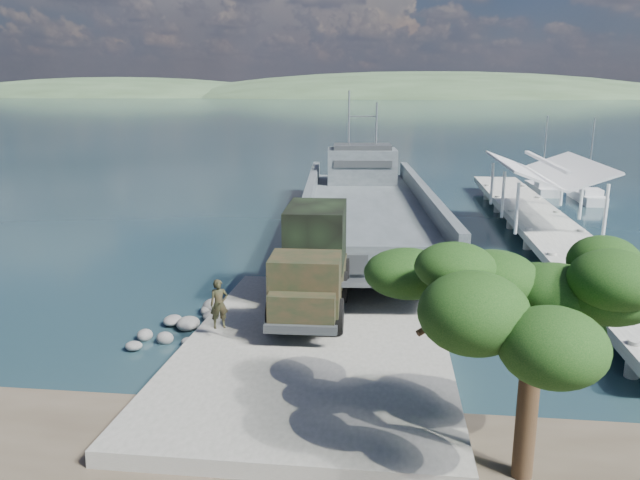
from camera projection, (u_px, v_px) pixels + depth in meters
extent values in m
plane|color=#173238|center=(320.00, 340.00, 25.42)|extent=(1400.00, 1400.00, 0.00)
cube|color=gray|center=(317.00, 344.00, 24.39)|extent=(10.00, 18.00, 0.50)
cube|color=gray|center=(547.00, 228.00, 41.10)|extent=(4.00, 44.00, 0.50)
cube|color=#424B4E|center=(366.00, 220.00, 46.14)|extent=(11.53, 30.64, 2.50)
cube|color=#424B4E|center=(310.00, 195.00, 45.81)|extent=(3.17, 29.92, 1.30)
cube|color=#424B4E|center=(424.00, 195.00, 45.58)|extent=(3.17, 29.92, 1.30)
cube|color=#424B4E|center=(379.00, 270.00, 31.56)|extent=(9.00, 1.17, 2.60)
cube|color=#424B4E|center=(362.00, 166.00, 55.18)|extent=(6.32, 4.50, 3.00)
cube|color=#303436|center=(362.00, 147.00, 54.77)|extent=(5.25, 3.61, 0.40)
cylinder|color=#9C9EA1|center=(349.00, 120.00, 54.25)|extent=(0.16, 0.16, 5.00)
cylinder|color=#9C9EA1|center=(376.00, 126.00, 54.30)|extent=(0.16, 0.16, 4.00)
cylinder|color=black|center=(274.00, 314.00, 24.91)|extent=(0.54, 1.44, 1.43)
cylinder|color=black|center=(337.00, 316.00, 24.70)|extent=(0.54, 1.44, 1.43)
cylinder|color=black|center=(287.00, 285.00, 28.52)|extent=(0.54, 1.44, 1.43)
cylinder|color=black|center=(342.00, 287.00, 28.32)|extent=(0.54, 1.44, 1.43)
cylinder|color=black|center=(293.00, 271.00, 30.65)|extent=(0.54, 1.44, 1.43)
cylinder|color=black|center=(344.00, 273.00, 30.44)|extent=(0.54, 1.44, 1.43)
cube|color=black|center=(313.00, 287.00, 27.74)|extent=(2.67, 8.43, 0.27)
cube|color=black|center=(305.00, 283.00, 24.59)|extent=(2.81, 2.28, 2.20)
cube|color=black|center=(302.00, 307.00, 23.45)|extent=(2.56, 1.07, 1.10)
cube|color=black|center=(316.00, 269.00, 29.14)|extent=(2.90, 5.14, 0.38)
cube|color=black|center=(316.00, 235.00, 28.97)|extent=(2.76, 4.26, 2.75)
cube|color=#303436|center=(300.00, 329.00, 23.08)|extent=(2.76, 0.36, 0.33)
imported|color=black|center=(219.00, 313.00, 24.28)|extent=(0.84, 0.73, 1.94)
cube|color=white|center=(587.00, 198.00, 56.01)|extent=(1.83, 6.24, 1.02)
cube|color=white|center=(591.00, 193.00, 54.75)|extent=(1.59, 1.82, 0.68)
cylinder|color=#9C9EA1|center=(591.00, 157.00, 55.12)|extent=(0.11, 0.11, 6.81)
cube|color=white|center=(541.00, 190.00, 60.37)|extent=(2.06, 6.28, 1.02)
cube|color=white|center=(545.00, 185.00, 59.11)|extent=(1.65, 1.87, 0.68)
cylinder|color=#9C9EA1|center=(545.00, 152.00, 59.49)|extent=(0.11, 0.11, 6.78)
cylinder|color=#362115|center=(528.00, 403.00, 15.46)|extent=(0.53, 0.53, 5.08)
ellipsoid|color=black|center=(536.00, 309.00, 14.87)|extent=(4.91, 4.56, 2.10)
ellipsoid|color=black|center=(408.00, 273.00, 17.73)|extent=(2.45, 2.45, 1.40)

